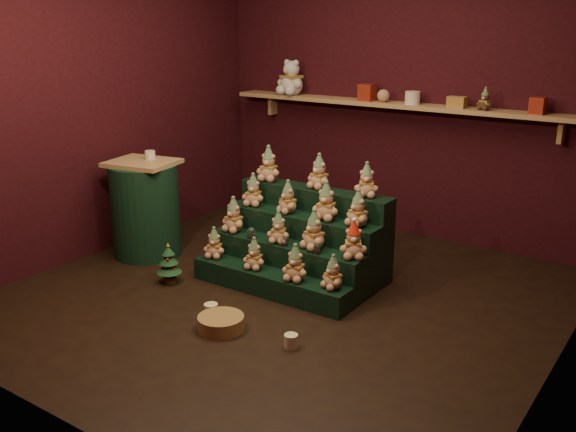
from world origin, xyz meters
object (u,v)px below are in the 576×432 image
Objects in this scene: snow_globe_c at (317,249)px; snow_globe_a at (251,233)px; mug_left at (211,311)px; white_bear at (291,73)px; riser_tier_front at (269,283)px; snow_globe_b at (284,241)px; wicker_basket at (221,323)px; mini_christmas_tree at (169,263)px; brown_bear at (485,99)px; mug_right at (291,341)px; side_table at (145,209)px.

snow_globe_a is at bearing 180.00° from snow_globe_c.
white_bear reaches higher than mug_left.
snow_globe_b reaches higher than riser_tier_front.
riser_tier_front is at bearing -154.89° from snow_globe_c.
mini_christmas_tree is at bearing 155.89° from wicker_basket.
wicker_basket is at bearing -55.44° from white_bear.
snow_globe_a reaches higher than wicker_basket.
brown_bear reaches higher than riser_tier_front.
riser_tier_front is at bearing 135.56° from mug_right.
wicker_basket is at bearing -65.60° from snow_globe_a.
snow_globe_b is 0.18× the size of white_bear.
mug_right is at bearing -3.22° from mug_left.
snow_globe_a is 0.99× the size of mug_right.
mug_left is at bearing -104.69° from brown_bear.
snow_globe_c reaches higher than riser_tier_front.
mini_christmas_tree is 0.98m from wicker_basket.
brown_bear is at bearing 81.81° from mug_right.
snow_globe_a reaches higher than snow_globe_b.
white_bear is (-1.06, 1.85, 1.46)m from riser_tier_front.
side_table is 4.62× the size of brown_bear.
snow_globe_a is at bearing 114.40° from wicker_basket.
mini_christmas_tree is (-0.51, -0.45, -0.24)m from snow_globe_a.
mug_left is 2.99m from brown_bear.
mug_right is at bearing -45.30° from white_bear.
snow_globe_b is 0.31m from snow_globe_c.
mug_left is 3.01m from white_bear.
mug_left is (-0.44, -0.74, -0.35)m from snow_globe_c.
mug_left is at bearing -120.81° from snow_globe_c.
snow_globe_a is 1.00m from wicker_basket.
snow_globe_b is 0.09× the size of side_table.
side_table is at bearing -176.20° from snow_globe_a.
mini_christmas_tree is at bearing -158.40° from snow_globe_c.
snow_globe_c is 1.80m from side_table.
side_table reaches higher than riser_tier_front.
snow_globe_c reaches higher than mug_left.
side_table is 2.12m from white_bear.
wicker_basket is (0.89, -0.40, -0.12)m from mini_christmas_tree.
side_table is 2.69× the size of wicker_basket.
snow_globe_a is 1.14× the size of snow_globe_b.
mini_christmas_tree is 0.77m from mug_left.
side_table is 2.24m from mug_right.
mug_right is at bearing -44.44° from riser_tier_front.
snow_globe_b is at bearing -7.86° from side_table.
mug_left and wicker_basket have the same top height.
brown_bear is (0.36, 2.47, 1.37)m from mug_right.
mug_left is at bearing 149.46° from wicker_basket.
white_bear is at bearing 96.71° from mini_christmas_tree.
wicker_basket is (0.39, -0.85, -0.36)m from snow_globe_a.
riser_tier_front is 17.37× the size of snow_globe_b.
mug_right is (0.60, -0.78, -0.35)m from snow_globe_b.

